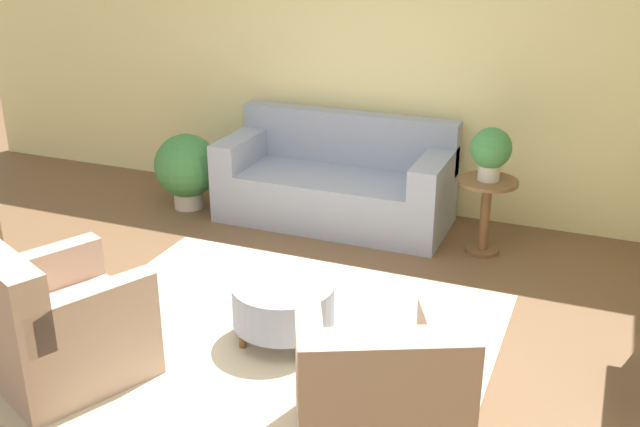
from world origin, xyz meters
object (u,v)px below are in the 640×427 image
potted_plant_on_side_table (491,150)px  potted_plant_floor (186,168)px  armchair_right (378,404)px  ottoman_table (283,304)px  side_table (486,204)px  armchair_left (57,326)px  couch (337,184)px

potted_plant_on_side_table → potted_plant_floor: bearing=-179.2°
armchair_right → potted_plant_floor: size_ratio=1.54×
ottoman_table → side_table: side_table is taller
armchair_left → armchair_right: (2.00, 0.00, 0.00)m
couch → armchair_left: bearing=-102.1°
armchair_right → side_table: bearing=89.6°
ottoman_table → potted_plant_floor: 2.59m
side_table → potted_plant_floor: 2.79m
potted_plant_floor → ottoman_table: bearing=-44.7°
ottoman_table → potted_plant_on_side_table: 2.18m
couch → potted_plant_on_side_table: (1.39, -0.23, 0.54)m
side_table → armchair_right: bearing=-90.4°
armchair_right → ottoman_table: size_ratio=1.65×
potted_plant_on_side_table → armchair_right: bearing=-90.4°
ottoman_table → couch: bearing=101.6°
armchair_left → potted_plant_on_side_table: 3.46m
armchair_right → potted_plant_on_side_table: (0.02, 2.75, 0.53)m
side_table → potted_plant_on_side_table: size_ratio=1.48×
couch → side_table: bearing=-9.3°
armchair_left → potted_plant_floor: 2.82m
ottoman_table → armchair_left: bearing=-140.1°
couch → armchair_right: size_ratio=1.87×
armchair_left → side_table: armchair_left is taller
side_table → potted_plant_on_side_table: potted_plant_on_side_table is taller
armchair_right → potted_plant_on_side_table: potted_plant_on_side_table is taller
side_table → potted_plant_on_side_table: bearing=135.0°
potted_plant_floor → potted_plant_on_side_table: bearing=0.8°
potted_plant_on_side_table → side_table: bearing=-45.0°
ottoman_table → potted_plant_on_side_table: size_ratio=1.55×
couch → ottoman_table: size_ratio=3.09×
couch → potted_plant_on_side_table: 1.50m
couch → armchair_left: 3.05m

